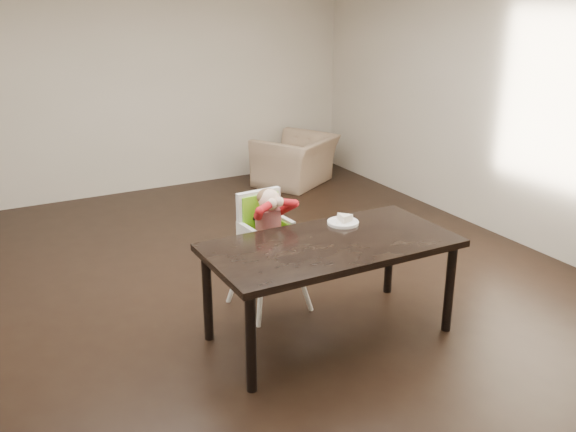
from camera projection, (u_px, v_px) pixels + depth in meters
name	position (u px, v px, depth m)	size (l,w,h in m)	color
ground	(248.00, 303.00, 5.32)	(7.00, 7.00, 0.00)	black
room_walls	(243.00, 76.00, 4.69)	(6.02, 7.02, 2.71)	beige
dining_table	(331.00, 252.00, 4.62)	(1.80, 0.90, 0.75)	black
high_chair	(267.00, 224.00, 5.05)	(0.45, 0.45, 1.01)	white
plate	(344.00, 221.00, 4.94)	(0.28, 0.28, 0.07)	white
armchair	(296.00, 152.00, 8.39)	(0.97, 0.63, 0.85)	tan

